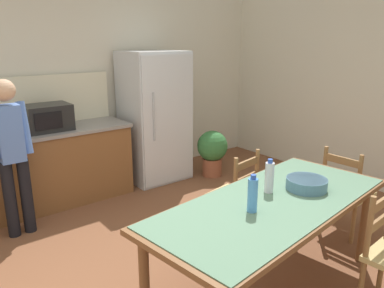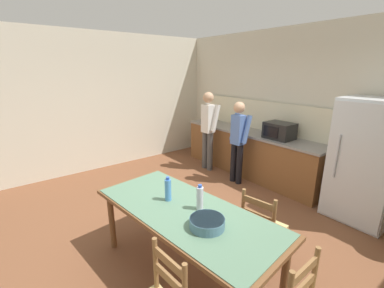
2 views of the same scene
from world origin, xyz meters
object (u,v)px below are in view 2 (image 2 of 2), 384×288
object	(u,v)px
bottle_off_centre	(200,198)
person_at_counter	(238,139)
microwave	(279,131)
dining_table	(185,216)
person_at_sink	(208,127)
chair_side_far_right	(262,228)
serving_bowl	(207,222)
refrigerator	(366,162)
bottle_near_centre	(168,190)

from	to	relation	value
bottle_off_centre	person_at_counter	world-z (taller)	person_at_counter
microwave	dining_table	xyz separation A→B (m)	(0.76, -2.70, -0.36)
microwave	person_at_sink	xyz separation A→B (m)	(-1.40, -0.50, -0.11)
microwave	chair_side_far_right	world-z (taller)	microwave
bottle_off_centre	person_at_counter	xyz separation A→B (m)	(-1.38, 2.06, -0.02)
microwave	person_at_sink	distance (m)	1.49
dining_table	bottle_off_centre	distance (m)	0.26
serving_bowl	chair_side_far_right	distance (m)	0.90
person_at_sink	person_at_counter	bearing A→B (deg)	-91.34
bottle_off_centre	person_at_counter	distance (m)	2.48
bottle_off_centre	chair_side_far_right	distance (m)	0.87
serving_bowl	person_at_counter	world-z (taller)	person_at_counter
person_at_counter	refrigerator	bearing A→B (deg)	-75.74
dining_table	person_at_sink	size ratio (longest dim) A/B	1.29
refrigerator	bottle_off_centre	world-z (taller)	refrigerator
bottle_off_centre	person_at_counter	bearing A→B (deg)	123.70
microwave	serving_bowl	xyz separation A→B (m)	(1.13, -2.73, -0.23)
bottle_near_centre	person_at_counter	xyz separation A→B (m)	(-1.02, 2.22, -0.02)
bottle_near_centre	serving_bowl	bearing A→B (deg)	0.70
dining_table	person_at_counter	distance (m)	2.54
serving_bowl	person_at_counter	distance (m)	2.76
serving_bowl	chair_side_far_right	world-z (taller)	chair_side_far_right
microwave	dining_table	bearing A→B (deg)	-74.33
serving_bowl	person_at_sink	distance (m)	3.38
refrigerator	microwave	xyz separation A→B (m)	(-1.44, 0.02, 0.17)
dining_table	person_at_sink	distance (m)	3.10
refrigerator	bottle_off_centre	size ratio (longest dim) A/B	6.60
dining_table	person_at_counter	bearing A→B (deg)	120.45
person_at_counter	microwave	bearing A→B (deg)	-45.35
microwave	person_at_sink	world-z (taller)	person_at_sink
bottle_near_centre	serving_bowl	xyz separation A→B (m)	(0.63, 0.01, -0.07)
serving_bowl	refrigerator	bearing A→B (deg)	83.44
serving_bowl	person_at_counter	size ratio (longest dim) A/B	0.20
microwave	person_at_counter	distance (m)	0.76
person_at_sink	refrigerator	bearing A→B (deg)	-80.43
bottle_off_centre	person_at_sink	world-z (taller)	person_at_sink
microwave	dining_table	size ratio (longest dim) A/B	0.23
microwave	bottle_off_centre	distance (m)	2.72
refrigerator	person_at_counter	bearing A→B (deg)	-165.74
serving_bowl	dining_table	bearing A→B (deg)	176.45
bottle_off_centre	chair_side_far_right	size ratio (longest dim) A/B	0.30
bottle_near_centre	person_at_sink	distance (m)	2.94
dining_table	person_at_sink	xyz separation A→B (m)	(-2.16, 2.21, 0.24)
serving_bowl	microwave	bearing A→B (deg)	112.52
bottle_near_centre	person_at_sink	size ratio (longest dim) A/B	0.16
microwave	bottle_off_centre	world-z (taller)	microwave
chair_side_far_right	bottle_off_centre	bearing A→B (deg)	56.13
refrigerator	chair_side_far_right	size ratio (longest dim) A/B	1.96
chair_side_far_right	person_at_counter	xyz separation A→B (m)	(-1.67, 1.40, 0.45)
bottle_off_centre	chair_side_far_right	bearing A→B (deg)	66.23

